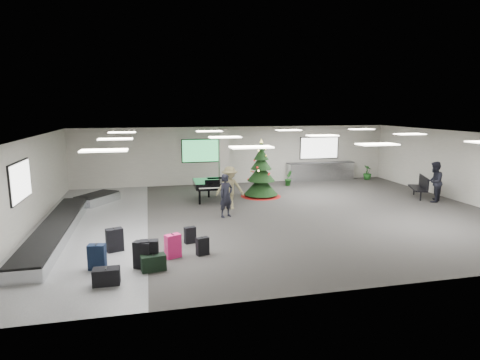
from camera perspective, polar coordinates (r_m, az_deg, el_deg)
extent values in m
plane|color=#33312E|center=(16.37, 4.83, -4.83)|extent=(18.00, 18.00, 0.00)
cube|color=#B0ACA1|center=(22.72, -0.49, 3.57)|extent=(18.00, 0.02, 3.20)
cube|color=#B0ACA1|center=(9.76, 17.64, -5.99)|extent=(18.00, 0.02, 3.20)
cube|color=#B0ACA1|center=(15.82, -27.88, -0.59)|extent=(0.02, 14.00, 3.20)
cube|color=#B0ACA1|center=(20.63, 29.48, 1.55)|extent=(0.02, 14.00, 3.20)
cube|color=silver|center=(15.84, 5.01, 6.42)|extent=(18.00, 14.00, 0.02)
cube|color=slate|center=(15.77, -20.33, -6.02)|extent=(4.00, 14.00, 0.01)
cube|color=#AFAAA0|center=(21.16, -2.32, 3.06)|extent=(0.50, 0.50, 3.20)
cube|color=green|center=(22.30, -5.50, 4.17)|extent=(2.20, 0.08, 1.30)
cube|color=white|center=(24.21, 11.21, 4.50)|extent=(2.40, 0.08, 1.30)
cube|color=white|center=(14.81, -28.76, -0.15)|extent=(0.08, 2.10, 1.30)
cube|color=white|center=(11.15, -18.76, 4.00)|extent=(1.20, 0.60, 0.04)
cube|color=white|center=(15.12, -17.29, 5.59)|extent=(1.20, 0.60, 0.04)
cube|color=white|center=(19.10, -16.43, 6.52)|extent=(1.20, 0.60, 0.04)
cube|color=white|center=(11.46, 1.61, 4.69)|extent=(1.20, 0.60, 0.04)
cube|color=white|center=(15.35, -2.16, 6.11)|extent=(1.20, 0.60, 0.04)
cube|color=white|center=(19.28, -4.41, 6.93)|extent=(1.20, 0.60, 0.04)
cube|color=white|center=(13.05, 18.94, 4.83)|extent=(1.20, 0.60, 0.04)
cube|color=white|center=(16.57, 11.64, 6.21)|extent=(1.20, 0.60, 0.04)
cube|color=white|center=(20.27, 6.93, 7.05)|extent=(1.20, 0.60, 0.04)
cube|color=white|center=(18.59, 23.00, 6.03)|extent=(1.20, 0.60, 0.04)
cube|color=white|center=(21.95, 16.88, 6.93)|extent=(1.20, 0.60, 0.04)
cube|color=silver|center=(14.95, -24.67, -6.47)|extent=(1.00, 8.00, 0.38)
cube|color=black|center=(14.89, -24.73, -5.69)|extent=(0.95, 7.90, 0.05)
cube|color=silver|center=(19.22, -19.63, -2.54)|extent=(1.97, 2.21, 0.38)
cube|color=black|center=(19.17, -19.67, -1.93)|extent=(1.87, 2.10, 0.05)
cube|color=silver|center=(24.12, 11.38, 1.17)|extent=(4.00, 0.60, 1.05)
cube|color=#2F2F32|center=(24.04, 11.43, 2.43)|extent=(4.05, 0.65, 0.04)
cube|color=black|center=(11.20, -12.76, -10.22)|extent=(0.51, 0.31, 0.76)
cube|color=black|center=(11.07, -12.84, -8.32)|extent=(0.05, 0.17, 0.02)
cube|color=black|center=(11.19, -13.65, -10.33)|extent=(0.54, 0.44, 0.74)
cube|color=black|center=(11.07, -13.73, -8.48)|extent=(0.10, 0.15, 0.02)
cube|color=#E61E6A|center=(11.79, -9.51, -9.25)|extent=(0.50, 0.40, 0.69)
cube|color=black|center=(11.67, -9.57, -7.62)|extent=(0.09, 0.15, 0.02)
cube|color=black|center=(12.92, -7.12, -7.78)|extent=(0.39, 0.28, 0.53)
cube|color=black|center=(12.84, -7.15, -6.62)|extent=(0.06, 0.12, 0.02)
cube|color=black|center=(11.48, -19.67, -10.26)|extent=(0.48, 0.33, 0.68)
cube|color=black|center=(11.37, -19.77, -8.60)|extent=(0.05, 0.16, 0.02)
cube|color=black|center=(11.05, -12.21, -11.42)|extent=(0.68, 0.42, 0.43)
cube|color=black|center=(10.97, -12.25, -10.34)|extent=(0.06, 0.19, 0.02)
cube|color=black|center=(11.91, -5.36, -9.35)|extent=(0.41, 0.30, 0.53)
cube|color=black|center=(11.82, -5.38, -8.11)|extent=(0.06, 0.12, 0.02)
cube|color=black|center=(12.67, -17.40, -8.14)|extent=(0.54, 0.41, 0.71)
cube|color=black|center=(12.56, -17.49, -6.56)|extent=(0.08, 0.17, 0.02)
cube|color=black|center=(10.52, -18.46, -12.89)|extent=(0.64, 0.36, 0.42)
cube|color=black|center=(10.44, -18.53, -11.78)|extent=(0.04, 0.21, 0.02)
cone|color=maroon|center=(19.52, 2.99, -2.14)|extent=(1.95, 1.95, 0.12)
cylinder|color=#3F2819|center=(19.48, 2.99, -1.58)|extent=(0.12, 0.12, 0.51)
cone|color=black|center=(19.42, 3.00, -0.69)|extent=(1.65, 1.65, 0.93)
cone|color=black|center=(19.31, 3.02, 1.11)|extent=(1.34, 1.34, 0.82)
cone|color=black|center=(19.24, 3.03, 2.62)|extent=(1.03, 1.03, 0.72)
cone|color=black|center=(19.19, 3.04, 3.84)|extent=(0.72, 0.72, 0.62)
cone|color=black|center=(19.15, 3.05, 4.91)|extent=(0.41, 0.41, 0.46)
cone|color=#FFE566|center=(19.13, 3.06, 5.59)|extent=(0.16, 0.16, 0.19)
cube|color=black|center=(18.54, -4.22, -0.51)|extent=(1.53, 1.72, 0.27)
cube|color=black|center=(17.67, -3.83, -1.30)|extent=(1.41, 0.32, 0.10)
cube|color=white|center=(17.63, -3.82, -1.14)|extent=(1.26, 0.16, 0.02)
cube|color=black|center=(17.85, -3.95, -0.30)|extent=(0.68, 0.04, 0.21)
cylinder|color=black|center=(17.91, -5.76, -2.43)|extent=(0.10, 0.10, 0.66)
cylinder|color=black|center=(18.07, -2.09, -2.28)|extent=(0.10, 0.10, 0.66)
cylinder|color=black|center=(19.29, -4.47, -1.50)|extent=(0.10, 0.10, 0.66)
cube|color=black|center=(20.89, 23.94, -1.07)|extent=(1.17, 1.74, 0.07)
cylinder|color=black|center=(20.43, 25.00, -2.09)|extent=(0.07, 0.07, 0.44)
cylinder|color=black|center=(21.46, 22.84, -1.37)|extent=(0.07, 0.07, 0.44)
cube|color=black|center=(20.99, 24.56, -0.21)|extent=(0.72, 1.54, 0.55)
imported|color=black|center=(15.71, -2.00, -2.23)|extent=(0.74, 0.66, 1.71)
imported|color=olive|center=(16.94, -1.46, -1.12)|extent=(1.26, 0.84, 1.82)
imported|color=black|center=(20.21, 25.90, -0.24)|extent=(1.14, 1.12, 1.86)
imported|color=#154318|center=(22.23, 6.87, 0.24)|extent=(0.54, 0.57, 0.82)
imported|color=#154318|center=(25.12, 17.67, 1.03)|extent=(0.56, 0.56, 0.86)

